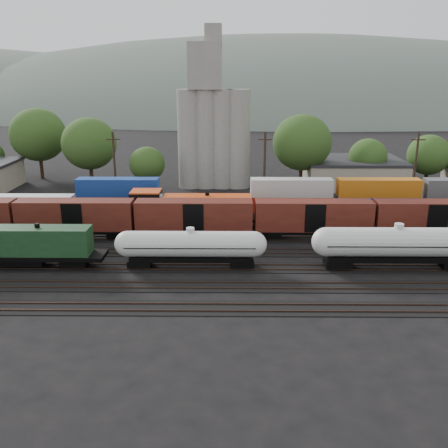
{
  "coord_description": "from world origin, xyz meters",
  "views": [
    {
      "loc": [
        6.33,
        -56.82,
        20.99
      ],
      "look_at": [
        5.73,
        2.0,
        3.0
      ],
      "focal_mm": 40.0,
      "sensor_mm": 36.0,
      "label": 1
    }
  ],
  "objects_px": {
    "tank_car_a": "(191,246)",
    "grain_silo": "(213,127)",
    "orange_locomotive": "(183,208)",
    "green_locomotive": "(9,243)"
  },
  "relations": [
    {
      "from": "green_locomotive",
      "to": "grain_silo",
      "type": "bearing_deg",
      "value": 62.58
    },
    {
      "from": "orange_locomotive",
      "to": "grain_silo",
      "type": "height_order",
      "value": "grain_silo"
    },
    {
      "from": "green_locomotive",
      "to": "grain_silo",
      "type": "height_order",
      "value": "grain_silo"
    },
    {
      "from": "tank_car_a",
      "to": "grain_silo",
      "type": "height_order",
      "value": "grain_silo"
    },
    {
      "from": "green_locomotive",
      "to": "orange_locomotive",
      "type": "bearing_deg",
      "value": 39.99
    },
    {
      "from": "grain_silo",
      "to": "green_locomotive",
      "type": "bearing_deg",
      "value": -117.42
    },
    {
      "from": "orange_locomotive",
      "to": "grain_silo",
      "type": "bearing_deg",
      "value": 82.59
    },
    {
      "from": "tank_car_a",
      "to": "grain_silo",
      "type": "bearing_deg",
      "value": 88.37
    },
    {
      "from": "green_locomotive",
      "to": "tank_car_a",
      "type": "distance_m",
      "value": 20.1
    },
    {
      "from": "grain_silo",
      "to": "tank_car_a",
      "type": "bearing_deg",
      "value": -91.63
    }
  ]
}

